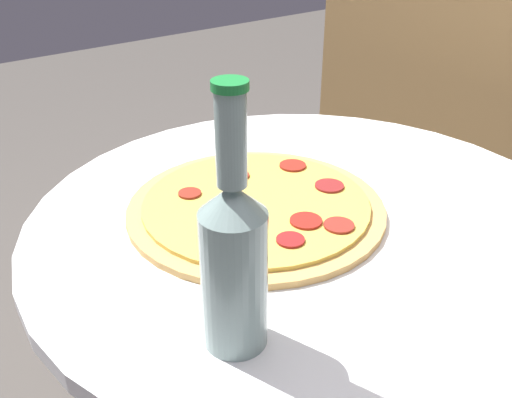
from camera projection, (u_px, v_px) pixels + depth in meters
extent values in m
cylinder|color=white|center=(310.00, 222.00, 0.82)|extent=(0.80, 0.80, 0.02)
cylinder|color=tan|center=(256.00, 208.00, 0.82)|extent=(0.37, 0.37, 0.01)
cylinder|color=#E0BC4C|center=(256.00, 203.00, 0.82)|extent=(0.33, 0.33, 0.01)
cylinder|color=maroon|center=(245.00, 228.00, 0.75)|extent=(0.03, 0.03, 0.00)
cylinder|color=maroon|center=(306.00, 221.00, 0.77)|extent=(0.04, 0.04, 0.00)
cylinder|color=maroon|center=(293.00, 165.00, 0.91)|extent=(0.04, 0.04, 0.00)
cylinder|color=maroon|center=(339.00, 225.00, 0.76)|extent=(0.04, 0.04, 0.00)
cylinder|color=maroon|center=(290.00, 240.00, 0.72)|extent=(0.04, 0.04, 0.00)
cylinder|color=maroon|center=(190.00, 193.00, 0.83)|extent=(0.03, 0.03, 0.00)
cylinder|color=maroon|center=(219.00, 251.00, 0.70)|extent=(0.04, 0.04, 0.00)
cylinder|color=maroon|center=(221.00, 205.00, 0.80)|extent=(0.04, 0.04, 0.00)
cylinder|color=maroon|center=(329.00, 186.00, 0.85)|extent=(0.04, 0.04, 0.00)
cylinder|color=maroon|center=(237.00, 175.00, 0.88)|extent=(0.04, 0.04, 0.00)
cylinder|color=gray|center=(234.00, 281.00, 0.56)|extent=(0.07, 0.07, 0.15)
cone|color=gray|center=(232.00, 200.00, 0.51)|extent=(0.07, 0.07, 0.03)
cylinder|color=gray|center=(231.00, 139.00, 0.48)|extent=(0.03, 0.03, 0.09)
cylinder|color=#1E8438|center=(230.00, 85.00, 0.46)|extent=(0.03, 0.03, 0.01)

